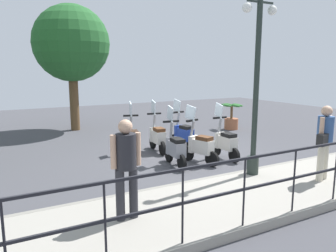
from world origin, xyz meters
name	(u,v)px	position (x,y,z in m)	size (l,w,h in m)	color
ground_plane	(187,157)	(0.00, 0.00, 0.00)	(28.00, 28.00, 0.00)	#424247
promenade_walkway	(268,189)	(-3.15, 0.00, 0.07)	(2.20, 20.00, 0.15)	gray
fence_railing	(317,164)	(-4.20, 0.00, 0.89)	(0.04, 16.03, 1.07)	black
lamp_post_near	(256,94)	(-2.40, -0.25, 1.94)	(0.26, 0.90, 4.06)	#232D28
pedestrian_with_bag	(324,137)	(-3.42, -1.25, 1.08)	(0.42, 0.63, 1.59)	beige
pedestrian_distant	(126,162)	(-3.14, 3.05, 1.08)	(0.32, 0.49, 1.59)	#28282D
tree_distant	(71,44)	(5.65, 1.85, 3.42)	(2.98, 2.98, 4.94)	brown
potted_palm	(231,119)	(2.73, -3.85, 0.45)	(1.06, 0.66, 1.05)	#9E5B3D
scooter_near_0	(225,142)	(-0.73, -0.80, 0.48)	(1.23, 0.44, 1.54)	black
scooter_near_1	(200,146)	(-0.76, 0.07, 0.48)	(1.20, 0.55, 1.54)	black
scooter_near_2	(175,148)	(-0.64, 0.75, 0.48)	(1.23, 0.44, 1.54)	black
scooter_far_0	(183,134)	(0.83, -0.38, 0.48)	(1.23, 0.44, 1.54)	black
scooter_far_1	(157,136)	(0.88, 0.49, 0.48)	(1.23, 0.44, 1.54)	black
scooter_far_2	(133,139)	(0.84, 1.31, 0.48)	(1.21, 0.51, 1.54)	black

